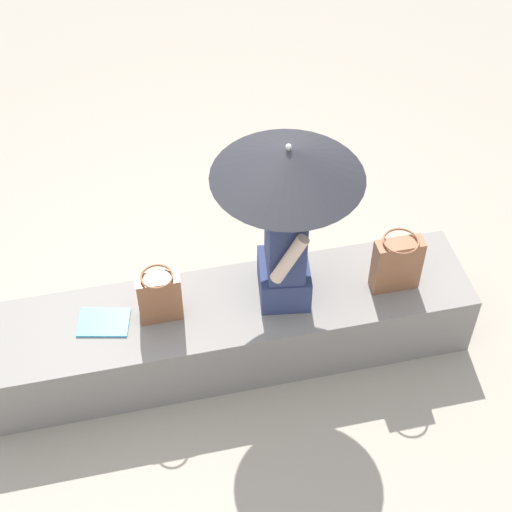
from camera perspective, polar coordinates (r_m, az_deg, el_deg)
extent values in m
plane|color=#9E9384|center=(4.92, -1.85, -6.77)|extent=(14.00, 14.00, 0.00)
cube|color=gray|center=(4.75, -1.92, -5.18)|extent=(2.83, 0.61, 0.44)
cube|color=navy|center=(4.56, 1.99, -1.64)|extent=(0.33, 0.38, 0.22)
cube|color=navy|center=(4.31, 2.11, 1.48)|extent=(0.24, 0.35, 0.48)
sphere|color=beige|center=(4.07, 2.23, 4.87)|extent=(0.20, 0.20, 0.20)
cylinder|color=beige|center=(4.15, 2.39, -0.23)|extent=(0.21, 0.10, 0.32)
cylinder|color=beige|center=(4.43, 1.86, 3.52)|extent=(0.21, 0.10, 0.32)
cylinder|color=#B7B7BC|center=(4.29, 2.13, 2.27)|extent=(0.02, 0.02, 1.02)
cone|color=black|center=(4.01, 2.29, 6.59)|extent=(0.80, 0.80, 0.18)
sphere|color=#B7B7BC|center=(3.95, 2.33, 7.76)|extent=(0.03, 0.03, 0.03)
cube|color=brown|center=(4.44, -6.87, -2.93)|extent=(0.24, 0.11, 0.31)
torus|color=brown|center=(4.31, -7.07, -1.43)|extent=(0.18, 0.18, 0.01)
cube|color=brown|center=(4.61, 9.96, -0.62)|extent=(0.27, 0.10, 0.35)
torus|color=brown|center=(4.48, 10.26, 1.04)|extent=(0.20, 0.20, 0.01)
cube|color=#339ED1|center=(4.56, -10.76, -4.66)|extent=(0.32, 0.26, 0.01)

